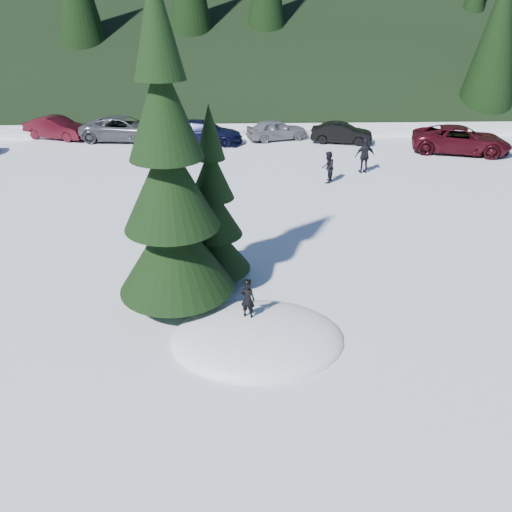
{
  "coord_description": "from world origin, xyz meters",
  "views": [
    {
      "loc": [
        -0.42,
        -10.5,
        7.71
      ],
      "look_at": [
        0.05,
        2.59,
        1.1
      ],
      "focal_mm": 35.0,
      "sensor_mm": 36.0,
      "label": 1
    }
  ],
  "objects_px": {
    "adult_0": "(328,167)",
    "car_3": "(204,132)",
    "spruce_short": "(213,217)",
    "child_skier": "(248,299)",
    "car_6": "(461,140)",
    "car_4": "(277,130)",
    "adult_1": "(365,156)",
    "car_1": "(57,128)",
    "spruce_tall": "(170,195)",
    "car_2": "(124,129)",
    "car_5": "(342,133)"
  },
  "relations": [
    {
      "from": "child_skier",
      "to": "adult_0",
      "type": "relative_size",
      "value": 0.67
    },
    {
      "from": "adult_0",
      "to": "spruce_tall",
      "type": "bearing_deg",
      "value": -9.33
    },
    {
      "from": "child_skier",
      "to": "adult_1",
      "type": "distance_m",
      "value": 15.09
    },
    {
      "from": "adult_1",
      "to": "car_1",
      "type": "relative_size",
      "value": 0.42
    },
    {
      "from": "car_1",
      "to": "spruce_tall",
      "type": "bearing_deg",
      "value": -134.24
    },
    {
      "from": "child_skier",
      "to": "spruce_short",
      "type": "bearing_deg",
      "value": -51.49
    },
    {
      "from": "adult_1",
      "to": "car_5",
      "type": "bearing_deg",
      "value": -98.72
    },
    {
      "from": "car_4",
      "to": "car_5",
      "type": "bearing_deg",
      "value": -119.95
    },
    {
      "from": "spruce_tall",
      "to": "car_4",
      "type": "height_order",
      "value": "spruce_tall"
    },
    {
      "from": "car_2",
      "to": "spruce_tall",
      "type": "bearing_deg",
      "value": -159.27
    },
    {
      "from": "spruce_short",
      "to": "adult_0",
      "type": "distance_m",
      "value": 10.74
    },
    {
      "from": "spruce_short",
      "to": "spruce_tall",
      "type": "bearing_deg",
      "value": -125.54
    },
    {
      "from": "car_6",
      "to": "spruce_short",
      "type": "bearing_deg",
      "value": 153.89
    },
    {
      "from": "car_3",
      "to": "car_1",
      "type": "bearing_deg",
      "value": 91.9
    },
    {
      "from": "spruce_tall",
      "to": "car_5",
      "type": "relative_size",
      "value": 2.3
    },
    {
      "from": "spruce_tall",
      "to": "spruce_short",
      "type": "bearing_deg",
      "value": 54.46
    },
    {
      "from": "spruce_short",
      "to": "car_1",
      "type": "bearing_deg",
      "value": 119.81
    },
    {
      "from": "child_skier",
      "to": "adult_1",
      "type": "relative_size",
      "value": 0.59
    },
    {
      "from": "adult_1",
      "to": "car_1",
      "type": "bearing_deg",
      "value": -32.47
    },
    {
      "from": "spruce_short",
      "to": "adult_0",
      "type": "relative_size",
      "value": 3.54
    },
    {
      "from": "adult_0",
      "to": "car_4",
      "type": "height_order",
      "value": "adult_0"
    },
    {
      "from": "car_3",
      "to": "adult_1",
      "type": "bearing_deg",
      "value": -115.72
    },
    {
      "from": "adult_0",
      "to": "car_3",
      "type": "bearing_deg",
      "value": -121.22
    },
    {
      "from": "car_1",
      "to": "car_3",
      "type": "bearing_deg",
      "value": -79.38
    },
    {
      "from": "spruce_short",
      "to": "car_6",
      "type": "bearing_deg",
      "value": 46.86
    },
    {
      "from": "spruce_short",
      "to": "car_6",
      "type": "distance_m",
      "value": 19.98
    },
    {
      "from": "adult_1",
      "to": "car_3",
      "type": "xyz_separation_m",
      "value": [
        -8.49,
        6.38,
        -0.19
      ]
    },
    {
      "from": "adult_0",
      "to": "car_2",
      "type": "distance_m",
      "value": 14.45
    },
    {
      "from": "car_2",
      "to": "car_6",
      "type": "relative_size",
      "value": 0.97
    },
    {
      "from": "spruce_short",
      "to": "car_6",
      "type": "xyz_separation_m",
      "value": [
        13.63,
        14.55,
        -1.34
      ]
    },
    {
      "from": "car_2",
      "to": "car_6",
      "type": "bearing_deg",
      "value": -95.01
    },
    {
      "from": "car_5",
      "to": "car_6",
      "type": "height_order",
      "value": "car_6"
    },
    {
      "from": "spruce_tall",
      "to": "car_2",
      "type": "relative_size",
      "value": 1.61
    },
    {
      "from": "car_1",
      "to": "car_2",
      "type": "distance_m",
      "value": 4.47
    },
    {
      "from": "spruce_short",
      "to": "car_1",
      "type": "xyz_separation_m",
      "value": [
        -10.8,
        18.85,
        -1.41
      ]
    },
    {
      "from": "spruce_tall",
      "to": "car_2",
      "type": "bearing_deg",
      "value": 105.32
    },
    {
      "from": "adult_1",
      "to": "car_6",
      "type": "height_order",
      "value": "adult_1"
    },
    {
      "from": "child_skier",
      "to": "car_5",
      "type": "height_order",
      "value": "child_skier"
    },
    {
      "from": "car_1",
      "to": "car_6",
      "type": "bearing_deg",
      "value": -80.05
    },
    {
      "from": "child_skier",
      "to": "car_4",
      "type": "distance_m",
      "value": 20.99
    },
    {
      "from": "spruce_short",
      "to": "car_2",
      "type": "height_order",
      "value": "spruce_short"
    },
    {
      "from": "child_skier",
      "to": "car_3",
      "type": "distance_m",
      "value": 20.26
    },
    {
      "from": "child_skier",
      "to": "car_3",
      "type": "bearing_deg",
      "value": -63.75
    },
    {
      "from": "spruce_short",
      "to": "car_5",
      "type": "relative_size",
      "value": 1.43
    },
    {
      "from": "car_1",
      "to": "car_3",
      "type": "height_order",
      "value": "car_1"
    },
    {
      "from": "spruce_tall",
      "to": "spruce_short",
      "type": "relative_size",
      "value": 1.6
    },
    {
      "from": "spruce_tall",
      "to": "car_4",
      "type": "relative_size",
      "value": 2.26
    },
    {
      "from": "car_5",
      "to": "spruce_short",
      "type": "bearing_deg",
      "value": 170.55
    },
    {
      "from": "child_skier",
      "to": "car_3",
      "type": "relative_size",
      "value": 0.22
    },
    {
      "from": "spruce_tall",
      "to": "car_5",
      "type": "bearing_deg",
      "value": 66.07
    }
  ]
}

